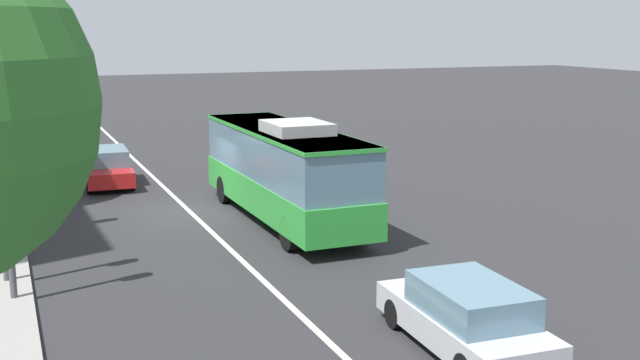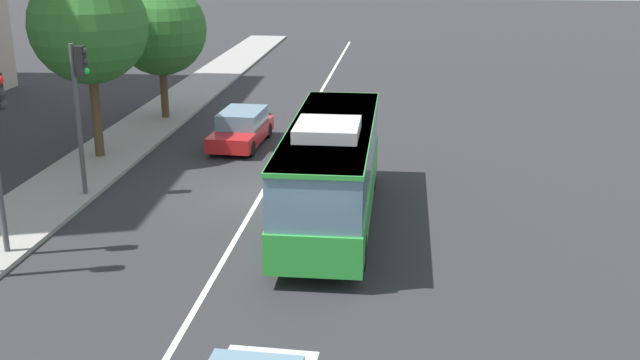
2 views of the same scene
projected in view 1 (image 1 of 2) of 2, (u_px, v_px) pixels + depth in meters
name	position (u px, v px, depth m)	size (l,w,h in m)	color
ground_plane	(190.00, 212.00, 27.44)	(160.00, 160.00, 0.00)	#28282B
lane_centre_line	(190.00, 212.00, 27.44)	(76.00, 0.16, 0.01)	silver
transit_bus	(284.00, 168.00, 25.84)	(10.02, 2.59, 3.46)	green
sedan_silver	(466.00, 316.00, 15.59)	(4.57, 1.98, 1.46)	#B7BABF
sedan_red	(107.00, 167.00, 32.10)	(4.58, 2.02, 1.46)	#B21919
traffic_light_near_corner	(7.00, 122.00, 23.65)	(0.33, 0.62, 5.20)	#47474C
traffic_light_mid_block	(10.00, 153.00, 17.79)	(0.32, 0.62, 5.20)	#47474C
traffic_light_far_corner	(3.00, 145.00, 19.04)	(0.34, 0.62, 5.20)	#47474C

